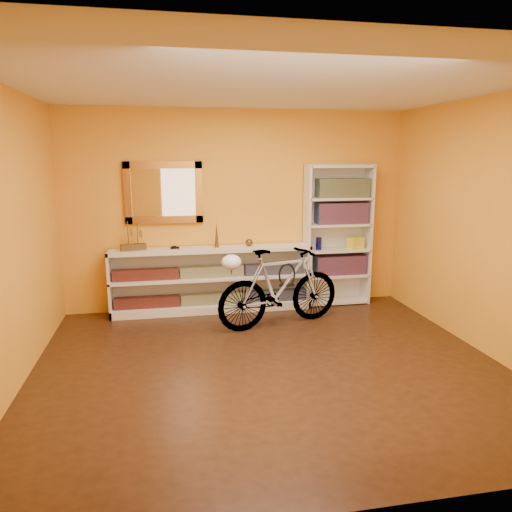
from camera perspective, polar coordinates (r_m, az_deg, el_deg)
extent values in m
cube|color=black|center=(4.78, 1.61, -12.99)|extent=(4.50, 4.00, 0.01)
cube|color=silver|center=(4.39, 1.82, 19.74)|extent=(4.50, 4.00, 0.01)
cube|color=orange|center=(6.35, -2.21, 5.44)|extent=(4.50, 0.01, 2.60)
cube|color=orange|center=(4.49, -27.65, 1.50)|extent=(0.01, 4.00, 2.60)
cube|color=orange|center=(5.35, 26.03, 3.09)|extent=(0.01, 4.00, 2.60)
cube|color=brown|center=(6.22, -10.93, 7.42)|extent=(0.98, 0.06, 0.78)
cube|color=silver|center=(6.72, 5.50, -3.37)|extent=(0.09, 0.02, 0.09)
cube|color=black|center=(6.33, -5.19, -5.08)|extent=(2.50, 0.13, 0.14)
cube|color=navy|center=(6.23, -5.25, -1.86)|extent=(2.50, 0.13, 0.14)
imported|color=black|center=(6.16, -9.63, 0.86)|extent=(0.00, 0.00, 0.00)
cone|color=brown|center=(6.17, -4.72, 2.56)|extent=(0.06, 0.06, 0.33)
sphere|color=brown|center=(6.24, -0.82, 1.62)|extent=(0.10, 0.10, 0.10)
cube|color=maroon|center=(6.67, 9.94, -1.01)|extent=(0.70, 0.22, 0.26)
cube|color=maroon|center=(6.55, 10.16, 5.06)|extent=(0.70, 0.22, 0.28)
cube|color=navy|center=(6.52, 10.26, 7.98)|extent=(0.70, 0.22, 0.25)
cylinder|color=#161B99|center=(6.49, 7.48, 1.48)|extent=(0.08, 0.08, 0.17)
cube|color=maroon|center=(6.47, 8.07, 7.62)|extent=(0.14, 0.14, 0.16)
cube|color=yellow|center=(6.65, 11.76, 1.51)|extent=(0.24, 0.20, 0.16)
imported|color=silver|center=(5.70, 2.85, -3.72)|extent=(0.81, 1.67, 0.95)
ellipsoid|color=white|center=(5.36, -2.95, -0.75)|extent=(0.23, 0.22, 0.17)
torus|color=black|center=(5.71, 3.71, -2.23)|extent=(0.21, 0.02, 0.21)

